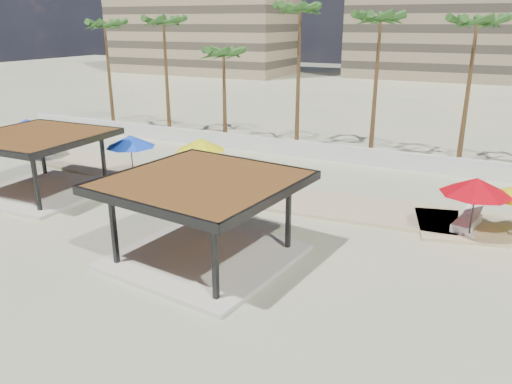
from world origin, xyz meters
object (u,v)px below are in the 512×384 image
pavilion_west (38,158)px  lounger_a (164,182)px  umbrella_c (476,186)px  lounger_b (467,222)px  pavilion_central (204,212)px  umbrella_a (27,124)px

pavilion_west → lounger_a: (5.72, 3.85, -1.72)m
umbrella_c → lounger_a: 16.98m
lounger_b → umbrella_c: bearing=-156.9°
pavilion_central → lounger_a: 10.12m
pavilion_west → umbrella_a: size_ratio=1.89×
pavilion_west → umbrella_c: bearing=8.6°
lounger_b → pavilion_west: bearing=115.5°
pavilion_west → umbrella_a: 8.18m
pavilion_central → umbrella_a: 20.97m
pavilion_central → lounger_b: size_ratio=3.13×
pavilion_central → lounger_b: (9.51, 8.04, -1.71)m
umbrella_a → lounger_b: bearing=0.1°
lounger_b → lounger_a: bearing=106.8°
pavilion_west → umbrella_c: pavilion_west is taller
lounger_a → lounger_b: (16.64, 1.08, 0.04)m
umbrella_c → lounger_a: bearing=179.9°
pavilion_central → umbrella_c: size_ratio=2.42×
pavilion_central → umbrella_a: bearing=164.7°
lounger_a → umbrella_c: bearing=-105.8°
umbrella_c → lounger_b: (-0.20, 1.12, -2.14)m
umbrella_c → pavilion_central: bearing=-144.5°
pavilion_west → umbrella_c: (22.56, 3.81, 0.47)m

